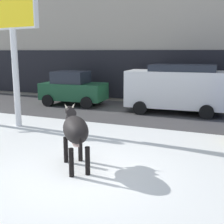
{
  "coord_description": "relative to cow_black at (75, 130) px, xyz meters",
  "views": [
    {
      "loc": [
        3.37,
        -6.12,
        2.92
      ],
      "look_at": [
        -0.14,
        2.16,
        1.1
      ],
      "focal_mm": 48.05,
      "sensor_mm": 36.0,
      "label": 1
    }
  ],
  "objects": [
    {
      "name": "road_strip",
      "position": [
        0.32,
        7.44,
        -0.99
      ],
      "size": [
        60.0,
        5.6,
        0.01
      ],
      "primitive_type": "cube",
      "color": "#423F3F",
      "rests_on": "ground"
    },
    {
      "name": "ground_plane",
      "position": [
        0.32,
        -0.22,
        -0.99
      ],
      "size": [
        120.0,
        120.0,
        0.0
      ],
      "primitive_type": "plane",
      "color": "white"
    },
    {
      "name": "car_darkgreen_hatchback",
      "position": [
        -4.7,
        7.95,
        -0.07
      ],
      "size": [
        3.61,
        2.13,
        1.86
      ],
      "color": "#194C2D",
      "rests_on": "ground"
    },
    {
      "name": "car_white_van",
      "position": [
        0.96,
        7.95,
        0.25
      ],
      "size": [
        4.73,
        2.38,
        2.32
      ],
      "color": "white",
      "rests_on": "ground"
    },
    {
      "name": "cow_black",
      "position": [
        0.0,
        0.0,
        0.0
      ],
      "size": [
        1.52,
        1.73,
        1.54
      ],
      "color": "black",
      "rests_on": "ground"
    },
    {
      "name": "billboard",
      "position": [
        -4.3,
        2.92,
        3.32
      ],
      "size": [
        2.52,
        0.56,
        5.56
      ],
      "color": "silver",
      "rests_on": "ground"
    }
  ]
}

